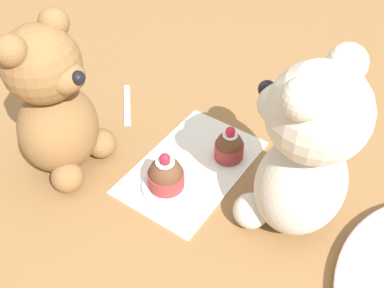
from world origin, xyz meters
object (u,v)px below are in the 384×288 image
Objects in this scene: teddy_bear_cream at (304,155)px; teaspoon at (127,104)px; cupcake_near_tan_bear at (166,175)px; saucer_plate at (166,185)px; cupcake_near_cream_bear at (229,146)px; teddy_bear_tan at (55,106)px.

teddy_bear_cream reaches higher than teaspoon.
teddy_bear_cream is 4.17× the size of cupcake_near_tan_bear.
cupcake_near_cream_bear is at bearing 158.42° from saucer_plate.
teddy_bear_tan is 0.22m from saucer_plate.
teddy_bear_tan is at bearing -64.58° from teddy_bear_cream.
saucer_plate is (0.06, -0.19, -0.13)m from teddy_bear_cream.
cupcake_near_cream_bear reaches higher than saucer_plate.
teddy_bear_tan is at bearing -74.76° from saucer_plate.
cupcake_near_tan_bear is (0.00, 0.00, 0.03)m from saucer_plate.
cupcake_near_cream_bear is at bearing 158.42° from cupcake_near_tan_bear.
teaspoon is at bearing -92.39° from cupcake_near_cream_bear.
cupcake_near_tan_bear is at bearing 15.46° from teaspoon.
teddy_bear_tan reaches higher than saucer_plate.
cupcake_near_cream_bear is 0.13m from cupcake_near_tan_bear.
teddy_bear_cream reaches higher than cupcake_near_cream_bear.
cupcake_near_cream_bear is (-0.06, -0.14, -0.11)m from teddy_bear_cream.
teddy_bear_cream is 0.19m from cupcake_near_cream_bear.
teddy_bear_cream is 3.59× the size of saucer_plate.
teddy_bear_cream reaches higher than teddy_bear_tan.
cupcake_near_cream_bear is 0.81× the size of saucer_plate.
teddy_bear_tan is 2.15× the size of teaspoon.
teddy_bear_tan is 0.20m from cupcake_near_tan_bear.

